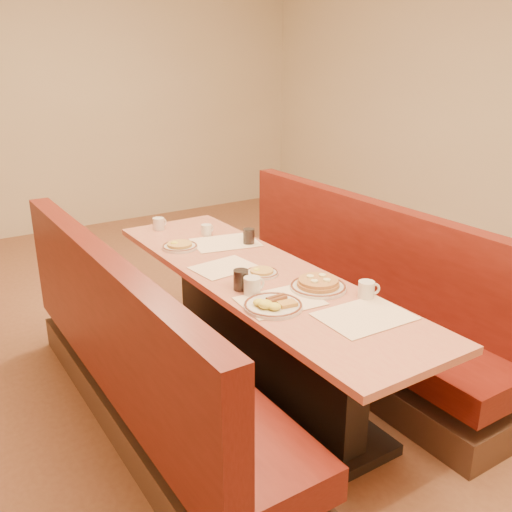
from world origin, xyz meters
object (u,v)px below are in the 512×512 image
diner_table (258,332)px  coffee_mug_a (367,289)px  coffee_mug_c (207,230)px  soda_tumbler_near (241,280)px  eggs_plate (273,305)px  soda_tumbler_mid (249,237)px  booth_left (143,369)px  coffee_mug_b (253,286)px  coffee_mug_d (159,223)px  booth_right (350,306)px  pancake_plate (318,285)px

diner_table → coffee_mug_a: 0.78m
coffee_mug_c → soda_tumbler_near: bearing=-121.9°
diner_table → eggs_plate: (-0.20, -0.43, 0.39)m
soda_tumbler_mid → booth_left: bearing=-153.8°
coffee_mug_a → coffee_mug_b: bearing=162.0°
coffee_mug_a → coffee_mug_b: (-0.47, 0.36, 0.00)m
eggs_plate → coffee_mug_c: 1.26m
diner_table → booth_left: 0.73m
eggs_plate → coffee_mug_c: bearing=76.6°
coffee_mug_d → booth_left: bearing=-138.2°
booth_left → eggs_plate: size_ratio=8.48×
soda_tumbler_mid → soda_tumbler_near: bearing=-125.4°
eggs_plate → soda_tumbler_mid: 1.01m
diner_table → booth_right: booth_right is taller
coffee_mug_a → soda_tumbler_mid: size_ratio=1.13×
coffee_mug_d → coffee_mug_b: bearing=-112.0°
pancake_plate → coffee_mug_b: (-0.33, 0.13, 0.03)m
diner_table → pancake_plate: 0.56m
diner_table → booth_left: booth_left is taller
booth_right → coffee_mug_a: booth_right is taller
coffee_mug_b → coffee_mug_c: bearing=68.4°
diner_table → soda_tumbler_near: 0.50m
booth_left → pancake_plate: size_ratio=8.24×
coffee_mug_b → soda_tumbler_mid: size_ratio=1.23×
booth_right → coffee_mug_d: size_ratio=22.33×
pancake_plate → coffee_mug_c: (-0.05, 1.16, 0.02)m
pancake_plate → eggs_plate: (-0.34, -0.07, -0.01)m
eggs_plate → coffee_mug_a: 0.51m
booth_right → coffee_mug_d: bearing=127.9°
coffee_mug_d → coffee_mug_a: bearing=-95.7°
booth_right → coffee_mug_a: (-0.45, -0.59, 0.44)m
eggs_plate → booth_right: bearing=25.0°
pancake_plate → eggs_plate: pancake_plate is taller
booth_left → coffee_mug_a: booth_left is taller
eggs_plate → coffee_mug_d: bearing=87.4°
diner_table → coffee_mug_d: coffee_mug_d is taller
pancake_plate → soda_tumbler_mid: 0.85m
pancake_plate → coffee_mug_b: size_ratio=2.38×
coffee_mug_c → soda_tumbler_mid: bearing=-80.2°
booth_left → coffee_mug_d: booth_left is taller
booth_right → soda_tumbler_near: (-0.94, -0.14, 0.44)m
diner_table → pancake_plate: bearing=-68.4°
booth_right → soda_tumbler_mid: booth_right is taller
coffee_mug_c → coffee_mug_a: bearing=-96.5°
pancake_plate → coffee_mug_d: 1.49m
diner_table → booth_right: size_ratio=1.00×
booth_right → soda_tumbler_mid: (-0.49, 0.48, 0.44)m
coffee_mug_c → booth_left: bearing=-150.3°
soda_tumbler_mid → pancake_plate: bearing=-96.3°
coffee_mug_c → soda_tumbler_mid: size_ratio=0.97×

